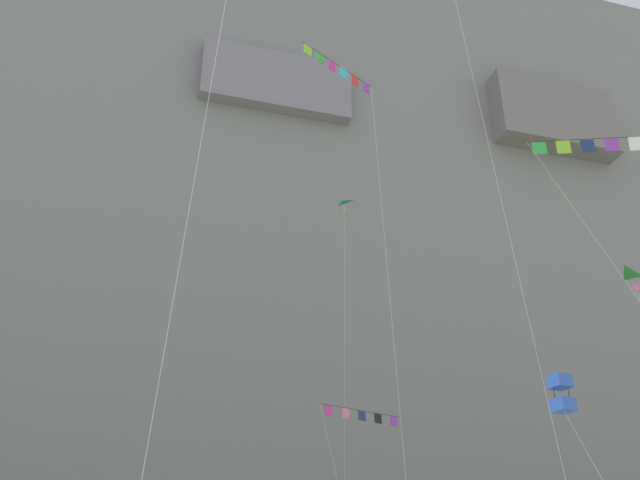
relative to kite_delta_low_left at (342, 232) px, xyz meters
The scene contains 6 objects.
cliff_face 20.37m from the kite_delta_low_left, 99.42° to the left, with size 180.00×23.92×63.41m.
kite_delta_low_left is the anchor object (origin of this frame).
kite_banner_upper_right 11.77m from the kite_delta_low_left, 107.77° to the right, with size 4.69×3.08×28.68m.
kite_box_high_center 25.45m from the kite_delta_low_left, 87.34° to the right, with size 1.84×3.10×9.14m.
kite_banner_low_right 23.13m from the kite_delta_low_left, 80.86° to the right, with size 5.75×3.87×17.85m.
kite_banner_mid_center 15.35m from the kite_delta_low_left, 100.62° to the right, with size 4.74×4.73×11.31m.
Camera 1 is at (-9.75, -5.43, 2.04)m, focal length 40.53 mm.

